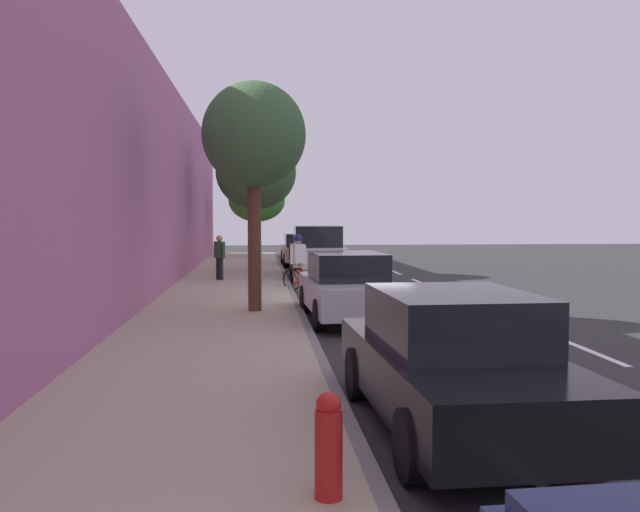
{
  "coord_description": "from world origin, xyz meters",
  "views": [
    {
      "loc": [
        2.79,
        18.02,
        2.32
      ],
      "look_at": [
        0.79,
        -4.06,
        1.04
      ],
      "focal_mm": 37.91,
      "sensor_mm": 36.0,
      "label": 1
    }
  ],
  "objects_px": {
    "parked_sedan_silver_mid": "(347,287)",
    "street_tree_far_end": "(254,137)",
    "street_tree_near_cyclist": "(257,201)",
    "bicycle_at_curb": "(305,280)",
    "cyclist_with_backpack": "(298,256)",
    "pedestrian_on_phone": "(219,255)",
    "street_tree_mid_block": "(256,173)",
    "parked_suv_white_second": "(317,252)",
    "fire_hydrant": "(329,445)",
    "parked_sedan_tan_nearest": "(301,250)",
    "parked_sedan_black_far": "(453,362)"
  },
  "relations": [
    {
      "from": "parked_sedan_black_far",
      "to": "fire_hydrant",
      "type": "height_order",
      "value": "parked_sedan_black_far"
    },
    {
      "from": "street_tree_near_cyclist",
      "to": "street_tree_mid_block",
      "type": "relative_size",
      "value": 0.78
    },
    {
      "from": "parked_sedan_tan_nearest",
      "to": "street_tree_mid_block",
      "type": "relative_size",
      "value": 0.8
    },
    {
      "from": "parked_sedan_silver_mid",
      "to": "street_tree_far_end",
      "type": "xyz_separation_m",
      "value": [
        2.08,
        -0.81,
        3.41
      ]
    },
    {
      "from": "parked_suv_white_second",
      "to": "street_tree_mid_block",
      "type": "relative_size",
      "value": 0.86
    },
    {
      "from": "parked_sedan_tan_nearest",
      "to": "fire_hydrant",
      "type": "bearing_deg",
      "value": 86.84
    },
    {
      "from": "bicycle_at_curb",
      "to": "fire_hydrant",
      "type": "bearing_deg",
      "value": 86.72
    },
    {
      "from": "street_tree_near_cyclist",
      "to": "street_tree_mid_block",
      "type": "bearing_deg",
      "value": 90.0
    },
    {
      "from": "street_tree_far_end",
      "to": "pedestrian_on_phone",
      "type": "bearing_deg",
      "value": -80.91
    },
    {
      "from": "parked_suv_white_second",
      "to": "parked_sedan_black_far",
      "type": "relative_size",
      "value": 1.07
    },
    {
      "from": "street_tree_near_cyclist",
      "to": "pedestrian_on_phone",
      "type": "height_order",
      "value": "street_tree_near_cyclist"
    },
    {
      "from": "street_tree_far_end",
      "to": "parked_sedan_silver_mid",
      "type": "bearing_deg",
      "value": 158.68
    },
    {
      "from": "parked_suv_white_second",
      "to": "street_tree_far_end",
      "type": "height_order",
      "value": "street_tree_far_end"
    },
    {
      "from": "cyclist_with_backpack",
      "to": "parked_sedan_silver_mid",
      "type": "bearing_deg",
      "value": 96.94
    },
    {
      "from": "parked_sedan_tan_nearest",
      "to": "parked_suv_white_second",
      "type": "relative_size",
      "value": 0.93
    },
    {
      "from": "cyclist_with_backpack",
      "to": "fire_hydrant",
      "type": "height_order",
      "value": "cyclist_with_backpack"
    },
    {
      "from": "street_tree_near_cyclist",
      "to": "cyclist_with_backpack",
      "type": "bearing_deg",
      "value": 94.47
    },
    {
      "from": "street_tree_near_cyclist",
      "to": "fire_hydrant",
      "type": "distance_m",
      "value": 33.0
    },
    {
      "from": "bicycle_at_curb",
      "to": "street_tree_near_cyclist",
      "type": "height_order",
      "value": "street_tree_near_cyclist"
    },
    {
      "from": "cyclist_with_backpack",
      "to": "bicycle_at_curb",
      "type": "bearing_deg",
      "value": 114.26
    },
    {
      "from": "pedestrian_on_phone",
      "to": "parked_sedan_tan_nearest",
      "type": "bearing_deg",
      "value": -111.77
    },
    {
      "from": "parked_suv_white_second",
      "to": "fire_hydrant",
      "type": "relative_size",
      "value": 5.65
    },
    {
      "from": "parked_sedan_silver_mid",
      "to": "parked_sedan_black_far",
      "type": "relative_size",
      "value": 1.0
    },
    {
      "from": "parked_sedan_silver_mid",
      "to": "parked_sedan_tan_nearest",
      "type": "bearing_deg",
      "value": -90.16
    },
    {
      "from": "parked_suv_white_second",
      "to": "pedestrian_on_phone",
      "type": "relative_size",
      "value": 3.06
    },
    {
      "from": "parked_sedan_tan_nearest",
      "to": "bicycle_at_curb",
      "type": "relative_size",
      "value": 3.2
    },
    {
      "from": "bicycle_at_curb",
      "to": "street_tree_far_end",
      "type": "bearing_deg",
      "value": 72.97
    },
    {
      "from": "parked_suv_white_second",
      "to": "bicycle_at_curb",
      "type": "relative_size",
      "value": 3.44
    },
    {
      "from": "parked_suv_white_second",
      "to": "street_tree_mid_block",
      "type": "xyz_separation_m",
      "value": [
        2.26,
        -2.37,
        3.08
      ]
    },
    {
      "from": "bicycle_at_curb",
      "to": "street_tree_mid_block",
      "type": "relative_size",
      "value": 0.25
    },
    {
      "from": "parked_suv_white_second",
      "to": "bicycle_at_curb",
      "type": "height_order",
      "value": "parked_suv_white_second"
    },
    {
      "from": "street_tree_near_cyclist",
      "to": "fire_hydrant",
      "type": "height_order",
      "value": "street_tree_near_cyclist"
    },
    {
      "from": "street_tree_near_cyclist",
      "to": "street_tree_far_end",
      "type": "bearing_deg",
      "value": 90.0
    },
    {
      "from": "street_tree_far_end",
      "to": "bicycle_at_curb",
      "type": "bearing_deg",
      "value": -107.03
    },
    {
      "from": "bicycle_at_curb",
      "to": "street_tree_near_cyclist",
      "type": "relative_size",
      "value": 0.32
    },
    {
      "from": "street_tree_mid_block",
      "to": "street_tree_far_end",
      "type": "xyz_separation_m",
      "value": [
        -0.0,
        11.77,
        0.05
      ]
    },
    {
      "from": "cyclist_with_backpack",
      "to": "pedestrian_on_phone",
      "type": "bearing_deg",
      "value": -43.74
    },
    {
      "from": "parked_sedan_tan_nearest",
      "to": "parked_sedan_silver_mid",
      "type": "xyz_separation_m",
      "value": [
        0.05,
        17.23,
        0.0
      ]
    },
    {
      "from": "parked_suv_white_second",
      "to": "street_tree_mid_block",
      "type": "distance_m",
      "value": 4.5
    },
    {
      "from": "parked_sedan_silver_mid",
      "to": "cyclist_with_backpack",
      "type": "xyz_separation_m",
      "value": [
        0.76,
        -6.26,
        0.33
      ]
    },
    {
      "from": "street_tree_far_end",
      "to": "fire_hydrant",
      "type": "height_order",
      "value": "street_tree_far_end"
    },
    {
      "from": "parked_sedan_black_far",
      "to": "street_tree_near_cyclist",
      "type": "distance_m",
      "value": 31.1
    },
    {
      "from": "bicycle_at_curb",
      "to": "street_tree_near_cyclist",
      "type": "bearing_deg",
      "value": -84.95
    },
    {
      "from": "street_tree_far_end",
      "to": "parked_suv_white_second",
      "type": "bearing_deg",
      "value": -103.53
    },
    {
      "from": "street_tree_far_end",
      "to": "pedestrian_on_phone",
      "type": "xyz_separation_m",
      "value": [
        1.27,
        -7.92,
        -3.16
      ]
    },
    {
      "from": "parked_sedan_tan_nearest",
      "to": "pedestrian_on_phone",
      "type": "relative_size",
      "value": 2.84
    },
    {
      "from": "parked_suv_white_second",
      "to": "parked_sedan_silver_mid",
      "type": "height_order",
      "value": "parked_suv_white_second"
    },
    {
      "from": "bicycle_at_curb",
      "to": "cyclist_with_backpack",
      "type": "xyz_separation_m",
      "value": [
        0.21,
        -0.47,
        0.71
      ]
    },
    {
      "from": "cyclist_with_backpack",
      "to": "street_tree_far_end",
      "type": "bearing_deg",
      "value": 76.46
    },
    {
      "from": "cyclist_with_backpack",
      "to": "street_tree_near_cyclist",
      "type": "relative_size",
      "value": 0.41
    }
  ]
}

